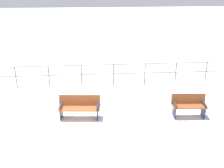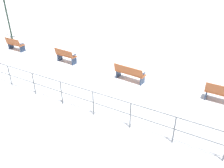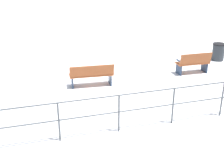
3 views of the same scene
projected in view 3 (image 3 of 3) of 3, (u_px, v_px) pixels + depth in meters
The scene contains 5 objects.
ground_plane at pixel (91, 84), 11.55m from camera, with size 80.00×80.00×0.00m, color white.
bench_second at pixel (193, 63), 12.46m from camera, with size 0.60×1.40×0.93m.
bench_third at pixel (92, 75), 11.20m from camera, with size 0.69×1.67×0.89m.
waterfront_railing at pixel (119, 107), 8.14m from camera, with size 0.05×22.81×1.12m.
trash_bin at pixel (218, 52), 14.17m from camera, with size 0.58×0.58×0.81m.
Camera 3 is at (-10.45, 2.23, 4.45)m, focal length 48.42 mm.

